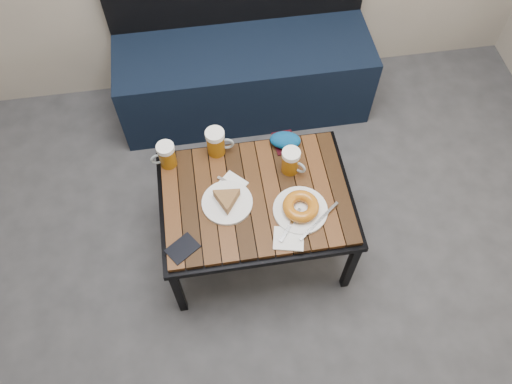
{
  "coord_description": "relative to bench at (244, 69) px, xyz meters",
  "views": [
    {
      "loc": [
        0.04,
        -0.3,
        2.31
      ],
      "look_at": [
        0.21,
        0.8,
        0.5
      ],
      "focal_mm": 35.0,
      "sensor_mm": 36.0,
      "label": 1
    }
  ],
  "objects": [
    {
      "name": "cafe_table",
      "position": [
        -0.08,
        -0.96,
        0.16
      ],
      "size": [
        0.84,
        0.62,
        0.47
      ],
      "color": "black",
      "rests_on": "ground"
    },
    {
      "name": "passport_burgundy",
      "position": [
        0.1,
        -0.7,
        0.2
      ],
      "size": [
        0.1,
        0.14,
        0.01
      ],
      "primitive_type": "cube",
      "rotation": [
        0.0,
        0.0,
        0.06
      ],
      "color": "black",
      "rests_on": "cafe_table"
    },
    {
      "name": "knit_pouch",
      "position": [
        0.1,
        -0.71,
        0.23
      ],
      "size": [
        0.16,
        0.12,
        0.06
      ],
      "primitive_type": "ellipsoid",
      "rotation": [
        0.0,
        0.0,
        -0.25
      ],
      "color": "navy",
      "rests_on": "cafe_table"
    },
    {
      "name": "passport_navy",
      "position": [
        -0.41,
        -1.16,
        0.2
      ],
      "size": [
        0.15,
        0.14,
        0.01
      ],
      "primitive_type": "cube",
      "rotation": [
        0.0,
        0.0,
        -0.97
      ],
      "color": "black",
      "rests_on": "cafe_table"
    },
    {
      "name": "beer_mug_left",
      "position": [
        -0.44,
        -0.73,
        0.26
      ],
      "size": [
        0.12,
        0.09,
        0.13
      ],
      "rotation": [
        0.0,
        0.0,
        3.31
      ],
      "color": "#8C520B",
      "rests_on": "cafe_table"
    },
    {
      "name": "plate_bagel",
      "position": [
        0.1,
        -1.07,
        0.23
      ],
      "size": [
        0.28,
        0.26,
        0.06
      ],
      "color": "white",
      "rests_on": "cafe_table"
    },
    {
      "name": "napkin_left",
      "position": [
        -0.17,
        -0.89,
        0.2
      ],
      "size": [
        0.15,
        0.15,
        0.01
      ],
      "rotation": [
        0.0,
        0.0,
        0.77
      ],
      "color": "white",
      "rests_on": "cafe_table"
    },
    {
      "name": "bench",
      "position": [
        0.0,
        0.0,
        0.0
      ],
      "size": [
        1.4,
        0.5,
        0.95
      ],
      "color": "black",
      "rests_on": "ground"
    },
    {
      "name": "beer_mug_right",
      "position": [
        0.09,
        -0.85,
        0.26
      ],
      "size": [
        0.12,
        0.11,
        0.13
      ],
      "rotation": [
        0.0,
        0.0,
        -0.73
      ],
      "color": "#8C520B",
      "rests_on": "cafe_table"
    },
    {
      "name": "plate_pie",
      "position": [
        -0.2,
        -0.98,
        0.22
      ],
      "size": [
        0.22,
        0.22,
        0.06
      ],
      "color": "white",
      "rests_on": "cafe_table"
    },
    {
      "name": "beer_mug_centre",
      "position": [
        -0.22,
        -0.7,
        0.27
      ],
      "size": [
        0.13,
        0.09,
        0.14
      ],
      "rotation": [
        0.0,
        0.0,
        -0.12
      ],
      "color": "#8C520B",
      "rests_on": "cafe_table"
    },
    {
      "name": "napkin_right",
      "position": [
        0.02,
        -1.19,
        0.2
      ],
      "size": [
        0.14,
        0.13,
        0.01
      ],
      "rotation": [
        0.0,
        0.0,
        -0.22
      ],
      "color": "white",
      "rests_on": "cafe_table"
    }
  ]
}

